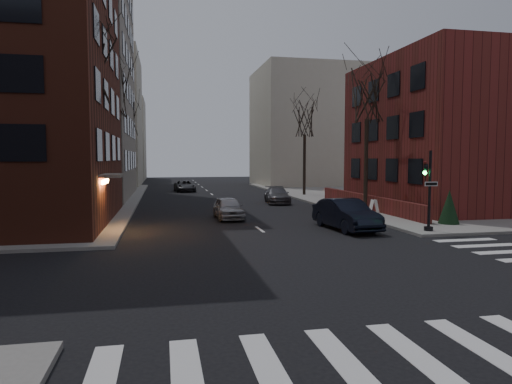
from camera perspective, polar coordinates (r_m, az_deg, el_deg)
ground at (r=13.02m, az=11.88°, el=-12.69°), size 160.00×160.00×0.00m
sidewalk_far_right at (r=53.71m, az=27.74°, el=-0.18°), size 44.00×44.00×0.15m
building_left_tan at (r=48.07m, az=-26.86°, el=16.09°), size 18.00×18.00×28.00m
building_right_brick at (r=37.29m, az=23.82°, el=6.55°), size 12.00×14.00×11.00m
low_wall_right at (r=33.75m, az=13.56°, el=-1.17°), size 0.35×16.00×1.00m
building_distant_la at (r=67.36m, az=-20.31°, el=8.45°), size 14.00×16.00×18.00m
building_distant_ra at (r=64.72m, az=6.51°, el=7.98°), size 14.00×14.00×16.00m
building_distant_lb at (r=83.85m, az=-17.15°, el=6.28°), size 10.00×12.00×14.00m
traffic_signal at (r=24.24m, az=20.74°, el=-0.43°), size 0.76×0.44×4.00m
tree_left_a at (r=26.12m, az=-20.40°, el=14.36°), size 4.18×4.18×10.26m
tree_left_b at (r=37.95m, az=-17.60°, el=11.85°), size 4.40×4.40×10.80m
tree_left_c at (r=51.72m, az=-15.94°, el=8.82°), size 3.96×3.96×9.72m
tree_right_a at (r=32.77m, az=13.73°, el=11.60°), size 3.96×3.96×9.72m
tree_right_b at (r=45.71m, az=6.11°, el=9.02°), size 3.74×3.74×9.18m
streetlamp_near at (r=33.56m, az=-17.11°, el=4.86°), size 0.36×0.36×6.28m
streetlamp_far at (r=53.51m, az=-15.06°, el=4.61°), size 0.36×0.36×6.28m
parked_sedan at (r=24.49m, az=11.18°, el=-2.77°), size 2.20×5.07×1.62m
car_lane_silver at (r=28.37m, az=-3.47°, el=-2.00°), size 1.66×4.04×1.37m
car_lane_gray at (r=38.24m, az=2.66°, el=-0.40°), size 2.45×4.83×1.34m
car_lane_far at (r=52.13m, az=-8.88°, el=0.76°), size 2.42×4.68×1.26m
sandwich_board at (r=30.04m, az=14.52°, el=-1.85°), size 0.53×0.68×1.00m
evergreen_shrub at (r=27.38m, az=22.99°, el=-1.71°), size 1.43×1.43×1.88m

